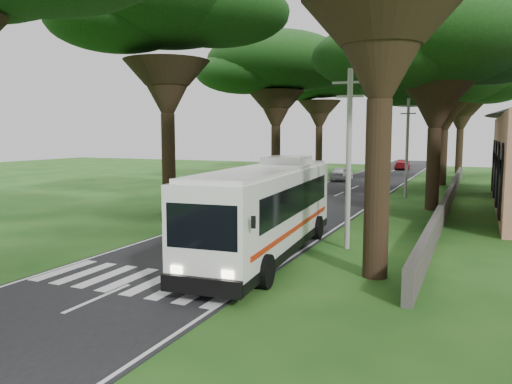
% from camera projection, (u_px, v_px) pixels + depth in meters
% --- Properties ---
extents(ground, '(140.00, 140.00, 0.00)m').
position_uv_depth(ground, '(170.00, 268.00, 19.33)').
color(ground, '#164513').
rests_on(ground, ground).
extents(road, '(8.00, 120.00, 0.04)m').
position_uv_depth(road, '(336.00, 195.00, 42.03)').
color(road, black).
rests_on(road, ground).
extents(crosswalk, '(8.00, 3.00, 0.01)m').
position_uv_depth(crosswalk, '(138.00, 282.00, 17.51)').
color(crosswalk, silver).
rests_on(crosswalk, ground).
extents(property_wall, '(0.35, 50.00, 1.20)m').
position_uv_depth(property_wall, '(450.00, 195.00, 37.43)').
color(property_wall, '#383533').
rests_on(property_wall, ground).
extents(pole_near, '(1.60, 0.24, 8.00)m').
position_uv_depth(pole_near, '(349.00, 156.00, 22.08)').
color(pole_near, gray).
rests_on(pole_near, ground).
extents(pole_mid, '(1.60, 0.24, 8.00)m').
position_uv_depth(pole_mid, '(407.00, 146.00, 40.24)').
color(pole_mid, gray).
rests_on(pole_mid, ground).
extents(pole_far, '(1.60, 0.24, 8.00)m').
position_uv_depth(pole_far, '(429.00, 142.00, 58.40)').
color(pole_far, gray).
rests_on(pole_far, ground).
extents(tree_l_mida, '(12.85, 12.85, 16.14)m').
position_uv_depth(tree_l_mida, '(166.00, 8.00, 31.92)').
color(tree_l_mida, black).
rests_on(tree_l_mida, ground).
extents(tree_l_midb, '(13.38, 13.38, 14.98)m').
position_uv_depth(tree_l_midb, '(276.00, 63.00, 48.21)').
color(tree_l_midb, black).
rests_on(tree_l_midb, ground).
extents(tree_l_far, '(12.78, 12.78, 15.24)m').
position_uv_depth(tree_l_far, '(320.00, 79.00, 64.91)').
color(tree_l_far, black).
rests_on(tree_l_far, ground).
extents(tree_r_mida, '(14.49, 14.49, 14.41)m').
position_uv_depth(tree_r_mida, '(438.00, 42.00, 32.97)').
color(tree_r_mida, black).
rests_on(tree_r_mida, ground).
extents(tree_r_midb, '(14.89, 14.89, 14.35)m').
position_uv_depth(tree_r_midb, '(446.00, 74.00, 49.54)').
color(tree_r_midb, black).
rests_on(tree_r_midb, ground).
extents(tree_r_far, '(13.12, 13.12, 14.53)m').
position_uv_depth(tree_r_far, '(462.00, 85.00, 65.42)').
color(tree_r_far, black).
rests_on(tree_r_far, ground).
extents(coach_bus, '(3.82, 12.99, 3.78)m').
position_uv_depth(coach_bus, '(267.00, 209.00, 21.02)').
color(coach_bus, white).
rests_on(coach_bus, ground).
extents(distant_car_a, '(1.95, 4.48, 1.50)m').
position_uv_depth(distant_car_a, '(341.00, 174.00, 55.40)').
color(distant_car_a, silver).
rests_on(distant_car_a, road).
extents(distant_car_b, '(1.99, 4.72, 1.51)m').
position_uv_depth(distant_car_b, '(379.00, 168.00, 64.37)').
color(distant_car_b, navy).
rests_on(distant_car_b, road).
extents(distant_car_c, '(2.57, 5.30, 1.49)m').
position_uv_depth(distant_car_c, '(402.00, 164.00, 72.56)').
color(distant_car_c, maroon).
rests_on(distant_car_c, road).
extents(pedestrian, '(0.53, 0.72, 1.82)m').
position_uv_depth(pedestrian, '(205.00, 198.00, 33.53)').
color(pedestrian, black).
rests_on(pedestrian, ground).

